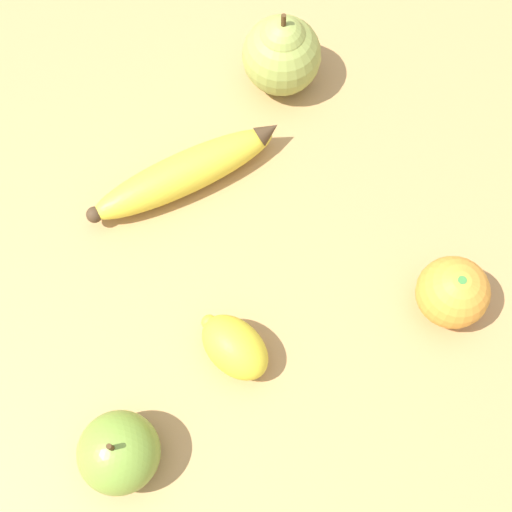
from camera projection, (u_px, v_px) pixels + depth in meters
ground_plane at (219, 269)px, 0.69m from camera, size 3.00×3.00×0.00m
banana at (186, 173)px, 0.70m from camera, size 0.20×0.11×0.04m
orange at (453, 292)px, 0.64m from camera, size 0.07×0.07×0.07m
pear at (282, 53)px, 0.73m from camera, size 0.08×0.08×0.10m
apple at (119, 452)px, 0.59m from camera, size 0.07×0.07×0.08m
lemon at (234, 347)px, 0.64m from camera, size 0.08×0.08×0.05m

